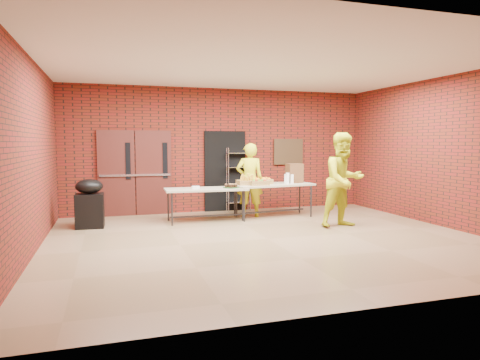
% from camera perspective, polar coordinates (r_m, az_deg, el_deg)
% --- Properties ---
extents(room, '(8.08, 7.08, 3.28)m').
position_cam_1_polar(room, '(7.90, 3.81, 3.55)').
color(room, olive).
rests_on(room, ground).
extents(double_doors, '(1.78, 0.12, 2.10)m').
position_cam_1_polar(double_doors, '(10.87, -13.77, 0.93)').
color(double_doors, '#401712').
rests_on(double_doors, room).
extents(dark_doorway, '(1.10, 0.06, 2.10)m').
position_cam_1_polar(dark_doorway, '(11.25, -2.02, 1.19)').
color(dark_doorway, black).
rests_on(dark_doorway, room).
extents(bronze_plaque, '(0.85, 0.04, 0.70)m').
position_cam_1_polar(bronze_plaque, '(11.82, 6.46, 3.77)').
color(bronze_plaque, '#392617').
rests_on(bronze_plaque, room).
extents(wire_rack, '(0.62, 0.25, 1.66)m').
position_cam_1_polar(wire_rack, '(11.23, -0.20, 0.07)').
color(wire_rack, silver).
rests_on(wire_rack, room).
extents(table_left, '(1.88, 0.84, 0.76)m').
position_cam_1_polar(table_left, '(9.78, -4.56, -1.48)').
color(table_left, tan).
rests_on(table_left, room).
extents(table_right, '(2.04, 1.05, 0.80)m').
position_cam_1_polar(table_right, '(10.39, 4.40, -0.88)').
color(table_right, tan).
rests_on(table_right, room).
extents(basket_bananas, '(0.45, 0.35, 0.14)m').
position_cam_1_polar(basket_bananas, '(10.12, 0.91, -0.30)').
color(basket_bananas, '#AD8146').
rests_on(basket_bananas, table_right).
extents(basket_oranges, '(0.47, 0.37, 0.15)m').
position_cam_1_polar(basket_oranges, '(10.39, 2.90, -0.14)').
color(basket_oranges, '#AD8146').
rests_on(basket_oranges, table_right).
extents(basket_apples, '(0.44, 0.35, 0.14)m').
position_cam_1_polar(basket_apples, '(10.03, 2.48, -0.35)').
color(basket_apples, '#AD8146').
rests_on(basket_apples, table_right).
extents(muffin_tray, '(0.39, 0.39, 0.10)m').
position_cam_1_polar(muffin_tray, '(9.86, -1.16, -0.79)').
color(muffin_tray, '#154E19').
rests_on(muffin_tray, table_left).
extents(napkin_box, '(0.17, 0.11, 0.06)m').
position_cam_1_polar(napkin_box, '(9.75, -5.93, -0.97)').
color(napkin_box, white).
rests_on(napkin_box, table_left).
extents(coffee_dispenser, '(0.36, 0.32, 0.47)m').
position_cam_1_polar(coffee_dispenser, '(10.72, 7.26, 0.91)').
color(coffee_dispenser, '#51311C').
rests_on(coffee_dispenser, table_right).
extents(cup_stack_front, '(0.09, 0.09, 0.26)m').
position_cam_1_polar(cup_stack_front, '(10.45, 6.37, 0.24)').
color(cup_stack_front, white).
rests_on(cup_stack_front, table_right).
extents(cup_stack_mid, '(0.08, 0.08, 0.23)m').
position_cam_1_polar(cup_stack_mid, '(10.42, 6.97, 0.11)').
color(cup_stack_mid, white).
rests_on(cup_stack_mid, table_right).
extents(cup_stack_back, '(0.08, 0.08, 0.23)m').
position_cam_1_polar(cup_stack_back, '(10.51, 6.12, 0.17)').
color(cup_stack_back, white).
rests_on(cup_stack_back, table_right).
extents(covered_grill, '(0.59, 0.50, 1.04)m').
position_cam_1_polar(covered_grill, '(9.59, -19.41, -2.96)').
color(covered_grill, black).
rests_on(covered_grill, room).
extents(volunteer_woman, '(0.73, 0.56, 1.79)m').
position_cam_1_polar(volunteer_woman, '(10.32, 1.29, -0.03)').
color(volunteer_woman, '#CACC16').
rests_on(volunteer_woman, room).
extents(volunteer_man, '(1.07, 0.88, 2.01)m').
position_cam_1_polar(volunteer_man, '(9.36, 13.67, 0.01)').
color(volunteer_man, '#CACC16').
rests_on(volunteer_man, room).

